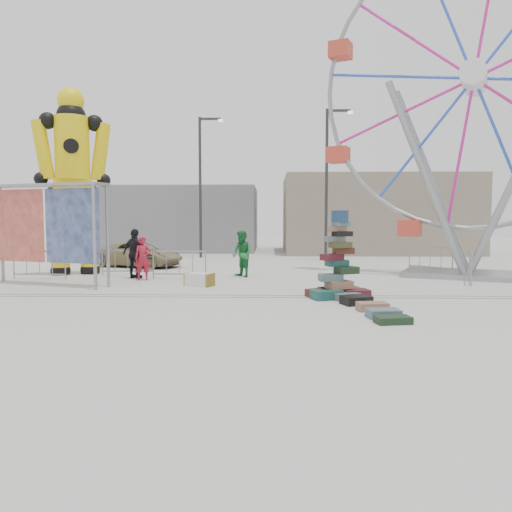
{
  "coord_description": "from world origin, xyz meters",
  "views": [
    {
      "loc": [
        0.02,
        -13.71,
        2.32
      ],
      "look_at": [
        -0.42,
        1.8,
        1.12
      ],
      "focal_mm": 35.0,
      "sensor_mm": 36.0,
      "label": 1
    }
  ],
  "objects_px": {
    "barricade_wheel_back": "(430,259)",
    "pedestrian_red": "(143,258)",
    "steamer_trunk": "(199,280)",
    "barricade_dummy_a": "(39,265)",
    "lamp_post_right": "(328,176)",
    "suitcase_tower": "(338,273)",
    "crash_test_dummy": "(73,174)",
    "barricade_dummy_b": "(128,262)",
    "banner_scaffold": "(44,210)",
    "pedestrian_green": "(242,254)",
    "pedestrian_black": "(135,254)",
    "parked_suv": "(139,254)",
    "barricade_wheel_front": "(470,267)",
    "lamp_post_left": "(202,180)",
    "barricade_dummy_c": "(179,264)",
    "ferris_wheel": "(473,105)"
  },
  "relations": [
    {
      "from": "banner_scaffold",
      "to": "steamer_trunk",
      "type": "relative_size",
      "value": 5.17
    },
    {
      "from": "barricade_wheel_back",
      "to": "pedestrian_red",
      "type": "xyz_separation_m",
      "value": [
        -11.61,
        -3.38,
        0.26
      ]
    },
    {
      "from": "ferris_wheel",
      "to": "barricade_dummy_b",
      "type": "distance_m",
      "value": 14.73
    },
    {
      "from": "crash_test_dummy",
      "to": "parked_suv",
      "type": "distance_m",
      "value": 5.01
    },
    {
      "from": "crash_test_dummy",
      "to": "suitcase_tower",
      "type": "bearing_deg",
      "value": -48.74
    },
    {
      "from": "steamer_trunk",
      "to": "barricade_dummy_a",
      "type": "xyz_separation_m",
      "value": [
        -6.29,
        1.72,
        0.33
      ]
    },
    {
      "from": "crash_test_dummy",
      "to": "pedestrian_red",
      "type": "relative_size",
      "value": 4.76
    },
    {
      "from": "barricade_dummy_b",
      "to": "pedestrian_red",
      "type": "relative_size",
      "value": 1.23
    },
    {
      "from": "barricade_wheel_front",
      "to": "barricade_wheel_back",
      "type": "height_order",
      "value": "same"
    },
    {
      "from": "pedestrian_red",
      "to": "barricade_wheel_front",
      "type": "bearing_deg",
      "value": -20.16
    },
    {
      "from": "pedestrian_green",
      "to": "pedestrian_black",
      "type": "bearing_deg",
      "value": -119.99
    },
    {
      "from": "pedestrian_black",
      "to": "barricade_dummy_a",
      "type": "bearing_deg",
      "value": 28.45
    },
    {
      "from": "barricade_dummy_a",
      "to": "barricade_dummy_c",
      "type": "xyz_separation_m",
      "value": [
        5.26,
        0.21,
        0.0
      ]
    },
    {
      "from": "lamp_post_right",
      "to": "barricade_dummy_a",
      "type": "bearing_deg",
      "value": -144.84
    },
    {
      "from": "lamp_post_right",
      "to": "steamer_trunk",
      "type": "relative_size",
      "value": 8.67
    },
    {
      "from": "banner_scaffold",
      "to": "barricade_wheel_front",
      "type": "distance_m",
      "value": 14.94
    },
    {
      "from": "steamer_trunk",
      "to": "pedestrian_red",
      "type": "relative_size",
      "value": 0.57
    },
    {
      "from": "lamp_post_left",
      "to": "barricade_dummy_a",
      "type": "distance_m",
      "value": 11.99
    },
    {
      "from": "barricade_dummy_c",
      "to": "barricade_wheel_back",
      "type": "xyz_separation_m",
      "value": [
        10.33,
        2.97,
        0.0
      ]
    },
    {
      "from": "barricade_dummy_b",
      "to": "banner_scaffold",
      "type": "bearing_deg",
      "value": -128.16
    },
    {
      "from": "pedestrian_black",
      "to": "barricade_wheel_back",
      "type": "bearing_deg",
      "value": -143.21
    },
    {
      "from": "suitcase_tower",
      "to": "crash_test_dummy",
      "type": "height_order",
      "value": "crash_test_dummy"
    },
    {
      "from": "lamp_post_left",
      "to": "banner_scaffold",
      "type": "distance_m",
      "value": 12.71
    },
    {
      "from": "barricade_dummy_a",
      "to": "barricade_wheel_front",
      "type": "height_order",
      "value": "same"
    },
    {
      "from": "pedestrian_green",
      "to": "pedestrian_black",
      "type": "distance_m",
      "value": 4.08
    },
    {
      "from": "banner_scaffold",
      "to": "barricade_dummy_c",
      "type": "xyz_separation_m",
      "value": [
        4.22,
        1.93,
        -2.03
      ]
    },
    {
      "from": "ferris_wheel",
      "to": "barricade_wheel_back",
      "type": "height_order",
      "value": "ferris_wheel"
    },
    {
      "from": "barricade_dummy_b",
      "to": "pedestrian_green",
      "type": "distance_m",
      "value": 4.62
    },
    {
      "from": "barricade_wheel_back",
      "to": "pedestrian_green",
      "type": "distance_m",
      "value": 8.33
    },
    {
      "from": "steamer_trunk",
      "to": "pedestrian_red",
      "type": "height_order",
      "value": "pedestrian_red"
    },
    {
      "from": "suitcase_tower",
      "to": "barricade_wheel_back",
      "type": "relative_size",
      "value": 1.26
    },
    {
      "from": "suitcase_tower",
      "to": "banner_scaffold",
      "type": "relative_size",
      "value": 0.53
    },
    {
      "from": "barricade_dummy_b",
      "to": "parked_suv",
      "type": "height_order",
      "value": "parked_suv"
    },
    {
      "from": "steamer_trunk",
      "to": "barricade_dummy_c",
      "type": "height_order",
      "value": "barricade_dummy_c"
    },
    {
      "from": "barricade_dummy_a",
      "to": "steamer_trunk",
      "type": "bearing_deg",
      "value": -13.35
    },
    {
      "from": "lamp_post_right",
      "to": "lamp_post_left",
      "type": "relative_size",
      "value": 1.0
    },
    {
      "from": "banner_scaffold",
      "to": "steamer_trunk",
      "type": "height_order",
      "value": "banner_scaffold"
    },
    {
      "from": "suitcase_tower",
      "to": "parked_suv",
      "type": "xyz_separation_m",
      "value": [
        -8.15,
        8.81,
        -0.12
      ]
    },
    {
      "from": "crash_test_dummy",
      "to": "pedestrian_black",
      "type": "bearing_deg",
      "value": -44.17
    },
    {
      "from": "banner_scaffold",
      "to": "barricade_wheel_front",
      "type": "bearing_deg",
      "value": 21.85
    },
    {
      "from": "barricade_wheel_front",
      "to": "pedestrian_black",
      "type": "relative_size",
      "value": 1.06
    },
    {
      "from": "ferris_wheel",
      "to": "barricade_dummy_b",
      "type": "relative_size",
      "value": 6.72
    },
    {
      "from": "suitcase_tower",
      "to": "crash_test_dummy",
      "type": "distance_m",
      "value": 11.94
    },
    {
      "from": "steamer_trunk",
      "to": "barricade_wheel_back",
      "type": "relative_size",
      "value": 0.46
    },
    {
      "from": "pedestrian_red",
      "to": "pedestrian_green",
      "type": "bearing_deg",
      "value": -1.39
    },
    {
      "from": "barricade_wheel_back",
      "to": "lamp_post_left",
      "type": "bearing_deg",
      "value": -166.4
    },
    {
      "from": "parked_suv",
      "to": "pedestrian_red",
      "type": "bearing_deg",
      "value": -144.72
    },
    {
      "from": "ferris_wheel",
      "to": "steamer_trunk",
      "type": "bearing_deg",
      "value": -139.83
    },
    {
      "from": "barricade_dummy_c",
      "to": "suitcase_tower",
      "type": "bearing_deg",
      "value": -35.73
    },
    {
      "from": "pedestrian_black",
      "to": "lamp_post_left",
      "type": "bearing_deg",
      "value": -73.46
    }
  ]
}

